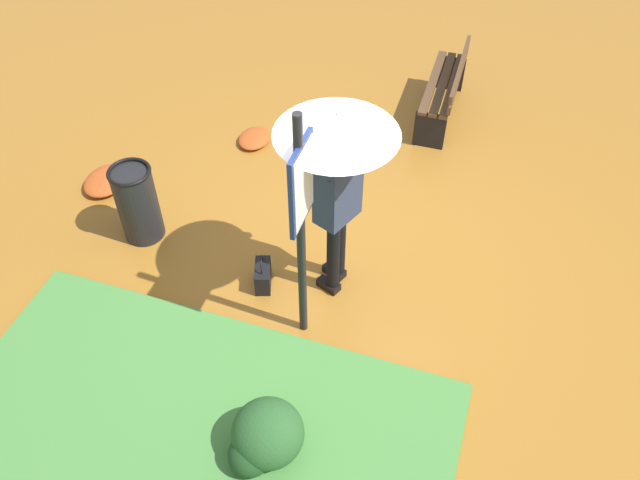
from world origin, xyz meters
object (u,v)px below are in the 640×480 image
object	(u,v)px
trash_bin	(137,203)
park_bench	(446,88)
info_sign_post	(301,211)
person_with_umbrella	(337,160)
handbag	(263,275)

from	to	relation	value
trash_bin	park_bench	bearing A→B (deg)	140.06
trash_bin	info_sign_post	bearing A→B (deg)	72.58
person_with_umbrella	park_bench	world-z (taller)	person_with_umbrella
info_sign_post	handbag	xyz separation A→B (m)	(-0.36, -0.54, -1.32)
info_sign_post	trash_bin	distance (m)	2.27
person_with_umbrella	handbag	bearing A→B (deg)	-75.78
info_sign_post	trash_bin	size ratio (longest dim) A/B	2.76
info_sign_post	park_bench	world-z (taller)	info_sign_post
person_with_umbrella	trash_bin	xyz separation A→B (m)	(-0.09, -2.05, -1.13)
info_sign_post	trash_bin	xyz separation A→B (m)	(-0.61, -1.94, -1.03)
info_sign_post	handbag	distance (m)	1.47
park_bench	person_with_umbrella	bearing A→B (deg)	-8.12
park_bench	info_sign_post	bearing A→B (deg)	-8.70
person_with_umbrella	park_bench	size ratio (longest dim) A/B	1.46
handbag	park_bench	world-z (taller)	park_bench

